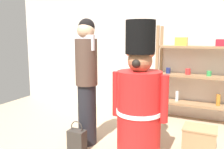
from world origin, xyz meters
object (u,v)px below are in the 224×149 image
shopping_bag (77,141)px  display_crate (199,139)px  teddy_bear_guard (139,100)px  person_shopper (87,78)px  merchandise_shelf (198,73)px

shopping_bag → display_crate: shopping_bag is taller
teddy_bear_guard → shopping_bag: bearing=-153.9°
person_shopper → display_crate: person_shopper is taller
person_shopper → teddy_bear_guard: bearing=4.5°
merchandise_shelf → teddy_bear_guard: size_ratio=1.00×
merchandise_shelf → shopping_bag: size_ratio=3.99×
person_shopper → shopping_bag: (0.02, -0.29, -0.78)m
merchandise_shelf → display_crate: (0.17, -1.16, -0.70)m
merchandise_shelf → shopping_bag: bearing=-124.1°
merchandise_shelf → shopping_bag: (-1.26, -1.87, -0.70)m
display_crate → merchandise_shelf: bearing=98.1°
shopping_bag → teddy_bear_guard: bearing=26.1°
merchandise_shelf → teddy_bear_guard: bearing=-109.9°
teddy_bear_guard → shopping_bag: size_ratio=4.00×
person_shopper → shopping_bag: person_shopper is taller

